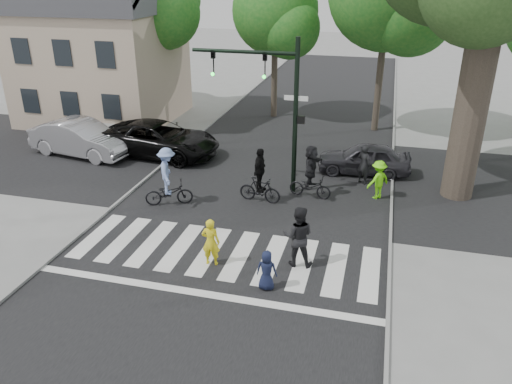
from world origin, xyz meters
TOP-DOWN VIEW (x-y plane):
  - ground at (0.00, 0.00)m, footprint 120.00×120.00m
  - road_stem at (0.00, 5.00)m, footprint 10.00×70.00m
  - road_cross at (0.00, 8.00)m, footprint 70.00×10.00m
  - curb_left at (-5.05, 5.00)m, footprint 0.10×70.00m
  - curb_right at (5.05, 5.00)m, footprint 0.10×70.00m
  - crosswalk at (0.00, 0.66)m, footprint 10.00×3.85m
  - traffic_signal at (0.35, 6.20)m, footprint 4.45×0.29m
  - bg_tree_0 at (-13.74, 16.00)m, footprint 5.46×5.20m
  - bg_tree_2 at (-1.76, 16.62)m, footprint 5.04×4.80m
  - house at (-11.49, 13.98)m, footprint 8.40×8.10m
  - pedestrian_woman at (-0.19, 0.31)m, footprint 0.57×0.39m
  - pedestrian_child at (1.72, -0.50)m, footprint 0.60×0.41m
  - pedestrian_adult at (2.33, 0.96)m, footprint 0.99×0.81m
  - cyclist_left at (-3.11, 3.84)m, footprint 1.88×1.32m
  - cyclist_mid at (0.14, 4.96)m, footprint 1.68×1.04m
  - cyclist_right at (1.93, 5.87)m, footprint 1.74×1.62m
  - car_suv at (-5.77, 8.77)m, footprint 6.02×3.19m
  - car_silver at (-9.33, 7.86)m, footprint 5.30×2.57m
  - car_grey at (3.79, 8.93)m, footprint 4.03×1.80m
  - bystander_hivis at (4.47, 6.43)m, footprint 1.11×1.10m
  - bystander_dark at (3.84, 7.77)m, footprint 0.73×0.66m

SIDE VIEW (x-z plane):
  - ground at x=0.00m, z-range 0.00..0.00m
  - road_stem at x=0.00m, z-range 0.00..0.01m
  - road_cross at x=0.00m, z-range 0.00..0.01m
  - crosswalk at x=0.00m, z-range 0.00..0.01m
  - curb_left at x=-5.05m, z-range 0.00..0.10m
  - curb_right at x=5.05m, z-range 0.00..0.10m
  - pedestrian_child at x=1.72m, z-range 0.00..1.19m
  - car_grey at x=3.79m, z-range 0.00..1.35m
  - pedestrian_woman at x=-0.19m, z-range 0.00..1.52m
  - bystander_hivis at x=4.47m, z-range 0.00..1.54m
  - car_suv at x=-5.77m, z-range 0.00..1.61m
  - bystander_dark at x=3.84m, z-range 0.00..1.67m
  - car_silver at x=-9.33m, z-range 0.00..1.67m
  - cyclist_mid at x=0.14m, z-range -0.19..1.96m
  - cyclist_right at x=1.93m, z-range -0.11..2.01m
  - pedestrian_adult at x=2.33m, z-range 0.00..1.92m
  - cyclist_left at x=-3.11m, z-range -0.15..2.10m
  - house at x=-11.49m, z-range -0.61..8.21m
  - traffic_signal at x=0.35m, z-range 0.90..6.90m
  - bg_tree_2 at x=-1.76m, z-range 1.58..9.98m
  - bg_tree_0 at x=-13.74m, z-range 1.66..10.63m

